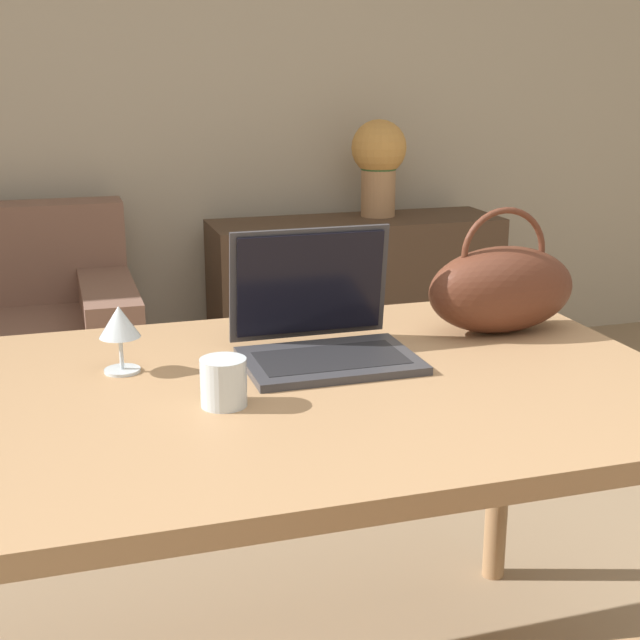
% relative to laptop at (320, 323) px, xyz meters
% --- Properties ---
extents(wall_back, '(10.00, 0.06, 2.70)m').
position_rel_laptop_xyz_m(wall_back, '(0.01, 2.32, 0.50)').
color(wall_back, '#BCB29E').
rests_on(wall_back, ground_plane).
extents(dining_table, '(1.47, 0.96, 0.78)m').
position_rel_laptop_xyz_m(dining_table, '(-0.09, -0.15, -0.15)').
color(dining_table, '#A87F56').
rests_on(dining_table, ground_plane).
extents(sideboard, '(1.28, 0.40, 0.70)m').
position_rel_laptop_xyz_m(sideboard, '(0.77, 1.98, -0.50)').
color(sideboard, '#4C3828').
rests_on(sideboard, ground_plane).
extents(laptop, '(0.34, 0.28, 0.25)m').
position_rel_laptop_xyz_m(laptop, '(0.00, 0.00, 0.00)').
color(laptop, '#38383D').
rests_on(laptop, dining_table).
extents(drinking_glass, '(0.08, 0.08, 0.09)m').
position_rel_laptop_xyz_m(drinking_glass, '(-0.24, -0.22, -0.02)').
color(drinking_glass, silver).
rests_on(drinking_glass, dining_table).
extents(wine_glass, '(0.08, 0.08, 0.13)m').
position_rel_laptop_xyz_m(wine_glass, '(-0.40, 0.01, 0.03)').
color(wine_glass, silver).
rests_on(wine_glass, dining_table).
extents(handbag, '(0.34, 0.17, 0.28)m').
position_rel_laptop_xyz_m(handbag, '(0.43, 0.04, 0.03)').
color(handbag, '#592D1E').
rests_on(handbag, dining_table).
extents(flower_vase, '(0.24, 0.24, 0.42)m').
position_rel_laptop_xyz_m(flower_vase, '(0.89, 2.04, 0.11)').
color(flower_vase, tan).
rests_on(flower_vase, sideboard).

